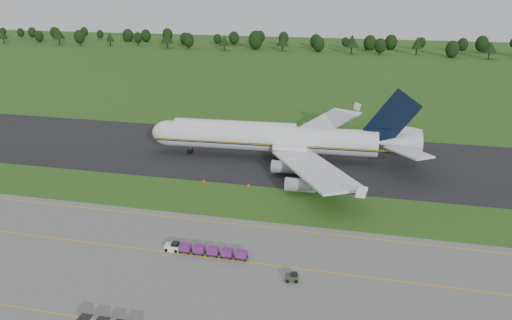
% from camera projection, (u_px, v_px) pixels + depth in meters
% --- Properties ---
extents(ground, '(600.00, 600.00, 0.00)m').
position_uv_depth(ground, '(231.00, 200.00, 99.44)').
color(ground, '#2B5319').
rests_on(ground, ground).
extents(apron, '(300.00, 52.00, 0.06)m').
position_uv_depth(apron, '(163.00, 300.00, 68.30)').
color(apron, slate).
rests_on(apron, ground).
extents(taxiway, '(300.00, 40.00, 0.08)m').
position_uv_depth(taxiway, '(261.00, 155.00, 125.06)').
color(taxiway, black).
rests_on(taxiway, ground).
extents(apron_markings, '(300.00, 30.20, 0.01)m').
position_uv_depth(apron_markings, '(182.00, 272.00, 74.71)').
color(apron_markings, '#EDAF0D').
rests_on(apron_markings, apron).
extents(tree_line, '(522.53, 20.73, 11.99)m').
position_uv_depth(tree_line, '(363.00, 43.00, 293.30)').
color(tree_line, black).
rests_on(tree_line, ground).
extents(aircraft, '(65.98, 64.37, 18.56)m').
position_uv_depth(aircraft, '(275.00, 138.00, 120.65)').
color(aircraft, white).
rests_on(aircraft, ground).
extents(baggage_train, '(13.70, 1.45, 1.40)m').
position_uv_depth(baggage_train, '(204.00, 250.00, 79.35)').
color(baggage_train, silver).
rests_on(baggage_train, apron).
extents(utility_cart, '(1.99, 1.39, 1.01)m').
position_uv_depth(utility_cart, '(292.00, 278.00, 72.44)').
color(utility_cart, '#2A3323').
rests_on(utility_cart, apron).
extents(edge_markers, '(10.47, 0.30, 0.60)m').
position_uv_depth(edge_markers, '(226.00, 184.00, 106.60)').
color(edge_markers, '#FF5F08').
rests_on(edge_markers, ground).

